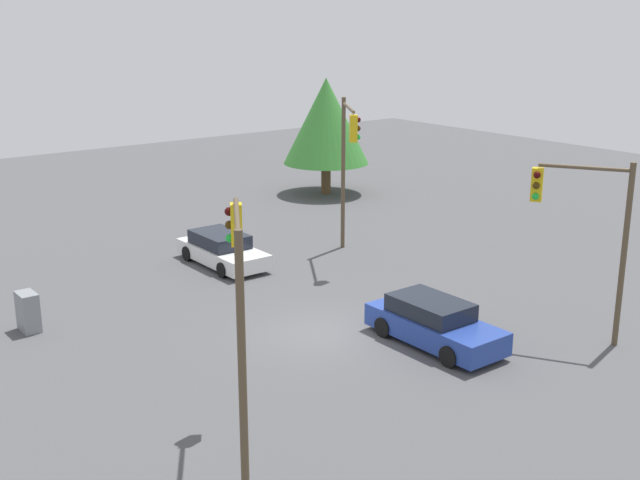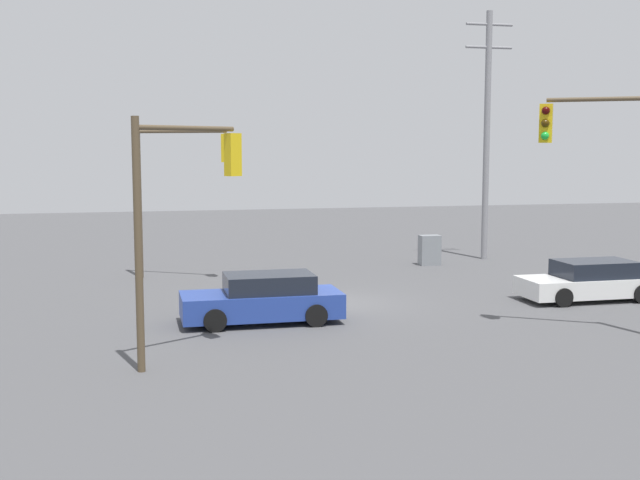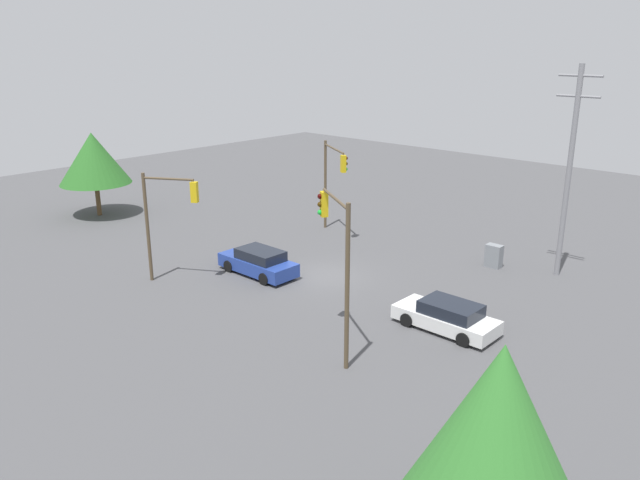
{
  "view_description": "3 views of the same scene",
  "coord_description": "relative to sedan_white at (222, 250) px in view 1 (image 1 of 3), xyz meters",
  "views": [
    {
      "loc": [
        19.2,
        -14.92,
        10.03
      ],
      "look_at": [
        -1.23,
        0.83,
        2.75
      ],
      "focal_mm": 45.0,
      "sensor_mm": 36.0,
      "label": 1
    },
    {
      "loc": [
        6.44,
        25.07,
        5.13
      ],
      "look_at": [
        0.87,
        1.28,
        2.28
      ],
      "focal_mm": 45.0,
      "sensor_mm": 36.0,
      "label": 2
    },
    {
      "loc": [
        -21.3,
        23.48,
        12.14
      ],
      "look_at": [
        -1.61,
        2.08,
        2.87
      ],
      "focal_mm": 35.0,
      "sensor_mm": 36.0,
      "label": 3
    }
  ],
  "objects": [
    {
      "name": "tree_corner",
      "position": [
        -8.18,
        11.87,
        3.54
      ],
      "size": [
        4.88,
        4.88,
        6.61
      ],
      "color": "brown",
      "rests_on": "ground_plane"
    },
    {
      "name": "sedan_blue",
      "position": [
        11.25,
        0.96,
        0.05
      ],
      "size": [
        4.66,
        1.95,
        1.44
      ],
      "rotation": [
        0.0,
        0.0,
        -1.57
      ],
      "color": "#233D93",
      "rests_on": "ground_plane"
    },
    {
      "name": "ground_plane",
      "position": [
        8.46,
        -1.28,
        -0.64
      ],
      "size": [
        80.0,
        80.0,
        0.0
      ],
      "primitive_type": "plane",
      "color": "#4C4C4F"
    },
    {
      "name": "electrical_cabinet",
      "position": [
        2.37,
        -8.77,
        0.02
      ],
      "size": [
        0.9,
        0.55,
        1.31
      ],
      "primitive_type": "cube",
      "color": "gray",
      "rests_on": "ground_plane"
    },
    {
      "name": "traffic_signal_main",
      "position": [
        2.19,
        4.87,
        3.87
      ],
      "size": [
        3.13,
        2.11,
        6.64
      ],
      "rotation": [
        0.0,
        0.0,
        -0.57
      ],
      "color": "brown",
      "rests_on": "ground_plane"
    },
    {
      "name": "traffic_signal_cross",
      "position": [
        13.29,
        -7.4,
        3.46
      ],
      "size": [
        3.52,
        2.23,
        5.95
      ],
      "rotation": [
        0.0,
        0.0,
        2.6
      ],
      "color": "brown",
      "rests_on": "ground_plane"
    },
    {
      "name": "traffic_signal_aux",
      "position": [
        13.83,
        4.81,
        3.3
      ],
      "size": [
        2.64,
        1.75,
        5.81
      ],
      "rotation": [
        0.0,
        0.0,
        3.68
      ],
      "color": "brown",
      "rests_on": "ground_plane"
    },
    {
      "name": "sedan_white",
      "position": [
        0.0,
        0.0,
        0.0
      ],
      "size": [
        4.6,
        1.98,
        1.33
      ],
      "rotation": [
        0.0,
        0.0,
        -1.57
      ],
      "color": "silver",
      "rests_on": "ground_plane"
    }
  ]
}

